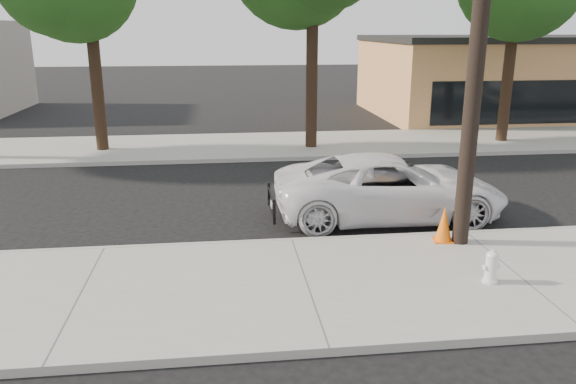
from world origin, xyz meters
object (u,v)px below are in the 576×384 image
object	(u,v)px
utility_pole	(480,23)
traffic_cone	(444,224)
fire_hydrant	(491,267)
police_cruiser	(390,187)

from	to	relation	value
utility_pole	traffic_cone	distance (m)	4.18
utility_pole	fire_hydrant	xyz separation A→B (m)	(-0.26, -1.96, -4.26)
police_cruiser	fire_hydrant	xyz separation A→B (m)	(0.67, -4.18, -0.36)
police_cruiser	traffic_cone	distance (m)	2.20
traffic_cone	utility_pole	bearing A→B (deg)	-18.95
utility_pole	fire_hydrant	distance (m)	4.70
utility_pole	police_cruiser	distance (m)	4.58
fire_hydrant	traffic_cone	xyz separation A→B (m)	(-0.07, 2.08, 0.09)
utility_pole	police_cruiser	size ratio (longest dim) A/B	1.57
police_cruiser	traffic_cone	xyz separation A→B (m)	(0.60, -2.10, -0.26)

